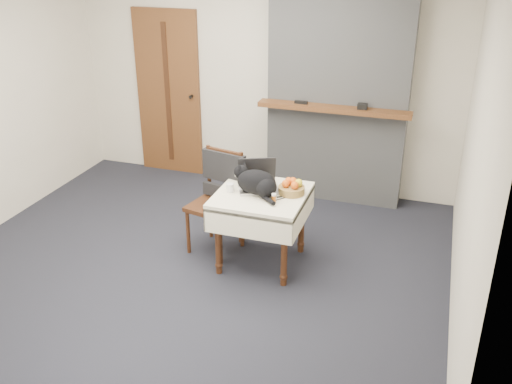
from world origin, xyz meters
TOP-DOWN VIEW (x-y plane):
  - ground at (0.00, 0.00)m, footprint 4.50×4.50m
  - room_shell at (0.00, 0.46)m, footprint 4.52×4.01m
  - door at (-1.20, 1.97)m, footprint 0.82×0.10m
  - chimney at (0.90, 1.85)m, footprint 1.62×0.48m
  - side_table at (0.57, 0.19)m, footprint 0.78×0.78m
  - laptop at (0.50, 0.30)m, footprint 0.44×0.41m
  - cat at (0.54, 0.15)m, footprint 0.48×0.36m
  - cream_jar at (0.30, 0.13)m, footprint 0.07×0.07m
  - pill_bottle at (0.73, 0.04)m, footprint 0.04×0.04m
  - fruit_basket at (0.82, 0.27)m, footprint 0.23×0.23m
  - desk_clutter at (0.78, 0.18)m, footprint 0.12×0.09m
  - chair at (0.11, 0.36)m, footprint 0.52×0.51m

SIDE VIEW (x-z plane):
  - ground at x=0.00m, z-range 0.00..0.00m
  - side_table at x=0.57m, z-range 0.24..0.94m
  - chair at x=0.11m, z-range 0.13..1.11m
  - desk_clutter at x=0.78m, z-range 0.70..0.71m
  - cream_jar at x=0.30m, z-range 0.70..0.78m
  - pill_bottle at x=0.73m, z-range 0.70..0.78m
  - fruit_basket at x=0.82m, z-range 0.69..0.82m
  - laptop at x=0.50m, z-range 0.64..0.89m
  - cat at x=0.54m, z-range 0.68..0.94m
  - door at x=-1.20m, z-range 0.00..2.00m
  - chimney at x=0.90m, z-range 0.00..2.60m
  - room_shell at x=0.00m, z-range 0.46..3.07m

